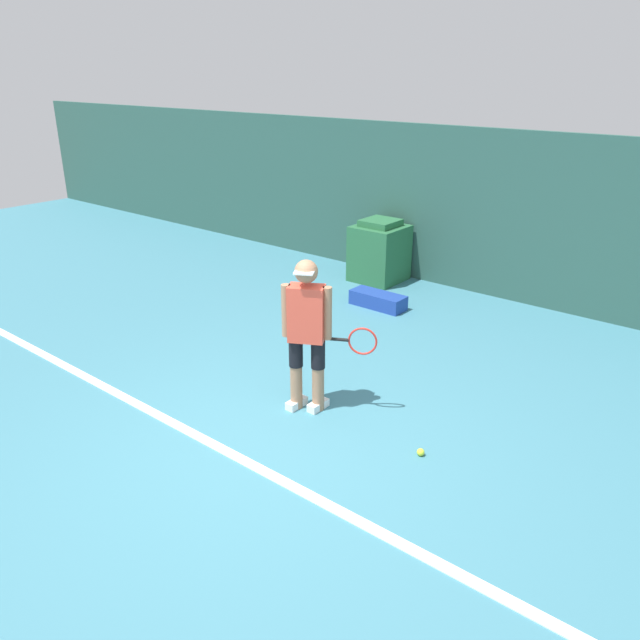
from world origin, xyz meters
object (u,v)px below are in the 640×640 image
(tennis_player, at_px, (308,330))
(covered_chair, at_px, (379,252))
(tennis_ball, at_px, (421,452))
(equipment_bag, at_px, (378,300))

(tennis_player, relative_size, covered_chair, 1.58)
(tennis_ball, bearing_deg, tennis_player, 179.80)
(covered_chair, distance_m, equipment_bag, 1.29)
(covered_chair, bearing_deg, equipment_bag, -56.07)
(tennis_ball, relative_size, equipment_bag, 0.08)
(tennis_ball, height_order, covered_chair, covered_chair)
(tennis_player, xyz_separation_m, tennis_ball, (1.30, -0.00, -0.82))
(tennis_player, height_order, equipment_bag, tennis_player)
(tennis_ball, xyz_separation_m, equipment_bag, (-2.37, 2.80, 0.07))
(tennis_ball, bearing_deg, equipment_bag, 130.28)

